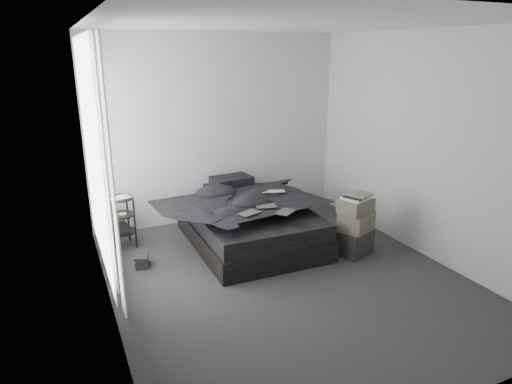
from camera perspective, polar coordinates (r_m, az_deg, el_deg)
name	(u,v)px	position (r m, az deg, el deg)	size (l,w,h in m)	color
floor	(286,278)	(5.05, 3.78, -10.65)	(3.60, 4.20, 0.01)	#333336
ceiling	(292,23)	(4.47, 4.48, 20.30)	(3.60, 4.20, 0.01)	white
wall_back	(218,130)	(6.48, -4.75, 7.79)	(3.60, 0.01, 2.60)	silver
wall_front	(453,235)	(2.99, 23.45, -5.00)	(3.60, 0.01, 2.60)	silver
wall_left	(101,181)	(4.08, -18.81, 1.26)	(0.01, 4.20, 2.60)	silver
wall_right	(426,146)	(5.65, 20.51, 5.35)	(0.01, 4.20, 2.60)	silver
window_left	(93,154)	(4.94, -19.75, 4.45)	(0.02, 2.00, 2.30)	white
curtain_left	(98,161)	(4.96, -19.10, 3.73)	(0.06, 2.12, 2.48)	white
bed	(251,234)	(5.83, -0.69, -5.23)	(1.42, 1.87, 0.25)	black
mattress	(250,217)	(5.75, -0.70, -3.14)	(1.37, 1.82, 0.20)	black
duvet	(252,202)	(5.64, -0.53, -1.30)	(1.38, 1.60, 0.22)	black
pillow_lower	(227,190)	(6.33, -3.66, 0.31)	(0.56, 0.38, 0.13)	black
pillow_upper	(231,181)	(6.30, -3.08, 1.40)	(0.53, 0.36, 0.12)	black
laptop	(274,188)	(5.82, 2.25, 0.53)	(0.30, 0.19, 0.02)	silver
comic_a	(249,207)	(5.12, -0.87, -1.91)	(0.24, 0.15, 0.01)	black
comic_b	(266,200)	(5.35, 1.26, -1.03)	(0.24, 0.15, 0.01)	black
comic_c	(286,205)	(5.16, 3.73, -1.67)	(0.24, 0.15, 0.01)	black
side_stand	(121,222)	(5.92, -16.51, -3.68)	(0.34, 0.34, 0.63)	black
papers	(120,198)	(5.81, -16.67, -0.70)	(0.24, 0.18, 0.01)	white
floor_books	(142,260)	(5.42, -14.08, -8.26)	(0.15, 0.21, 0.15)	black
box_lower	(354,242)	(5.66, 12.11, -6.10)	(0.41, 0.32, 0.30)	black
box_mid	(356,221)	(5.56, 12.41, -3.56)	(0.38, 0.30, 0.23)	#5E594A
box_upper	(356,206)	(5.49, 12.36, -1.66)	(0.37, 0.30, 0.16)	#5E594A
art_book_white	(357,198)	(5.47, 12.48, -0.68)	(0.31, 0.25, 0.03)	silver
art_book_snake	(358,195)	(5.46, 12.63, -0.38)	(0.30, 0.24, 0.03)	silver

